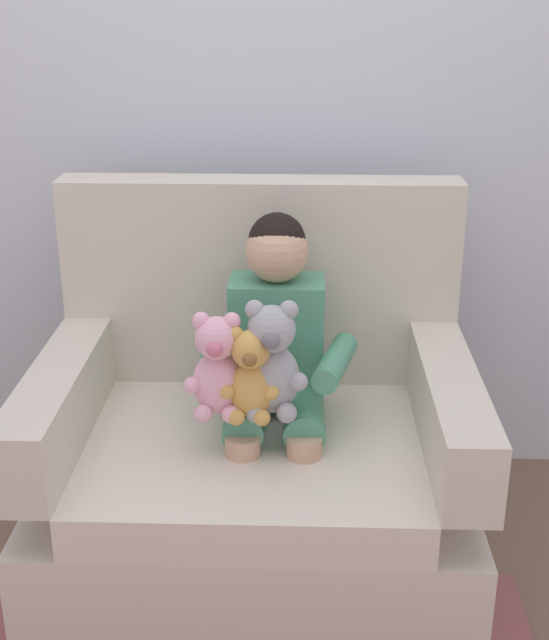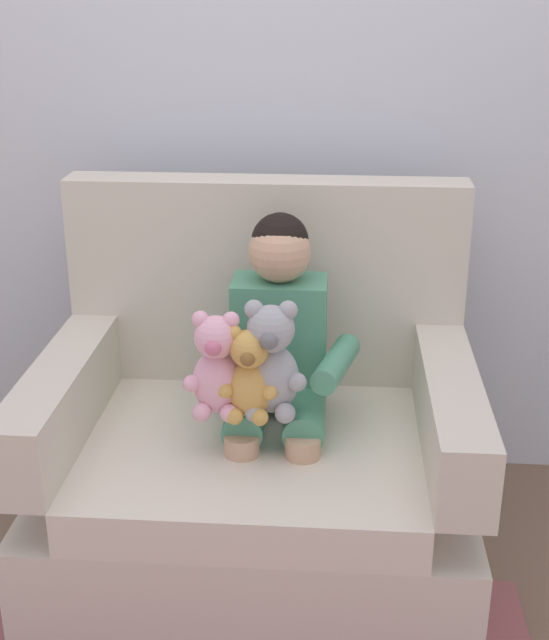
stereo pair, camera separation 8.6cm
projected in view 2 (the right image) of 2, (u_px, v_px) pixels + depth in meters
ground_plane at (257, 562)px, 2.56m from camera, size 8.00×8.00×0.00m
back_wall at (274, 81)px, 2.70m from camera, size 6.00×0.10×2.60m
armchair at (258, 455)px, 2.49m from camera, size 1.18×0.88×1.06m
seated_child at (278, 351)px, 2.38m from camera, size 0.45×0.39×0.82m
plush_honey at (248, 376)px, 2.20m from camera, size 0.15×0.12×0.25m
plush_pink at (217, 367)px, 2.21m from camera, size 0.17×0.14×0.28m
plush_grey at (271, 362)px, 2.21m from camera, size 0.19×0.15×0.31m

